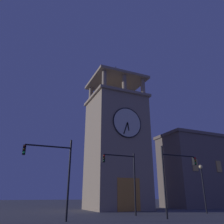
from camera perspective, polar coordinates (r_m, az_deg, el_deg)
ground_plane at (r=30.87m, az=-1.49°, el=-23.81°), size 200.00×200.00×0.00m
clocktower at (r=34.34m, az=1.11°, el=-8.87°), size 8.40×7.99×22.71m
adjacent_wing_building at (r=45.69m, az=24.40°, el=-13.44°), size 20.27×7.11×11.98m
traffic_signal_near at (r=18.81m, az=-14.19°, el=-13.09°), size 3.79×0.41×6.21m
traffic_signal_mid at (r=21.92m, az=15.50°, el=-14.14°), size 3.85×0.41×6.14m
traffic_signal_far at (r=23.66m, az=3.23°, el=-14.99°), size 3.64×0.41×6.04m
street_lamp at (r=28.92m, az=21.87°, el=-15.43°), size 0.44×0.44×5.23m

